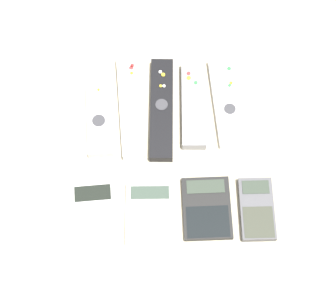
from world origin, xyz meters
TOP-DOWN VIEW (x-y plane):
  - ground_plane at (0.00, 0.00)m, footprint 3.00×3.00m
  - remote_0 at (-0.13, 0.12)m, footprint 0.05×0.18m
  - remote_1 at (-0.07, 0.13)m, footprint 0.05×0.22m
  - remote_2 at (-0.01, 0.13)m, footprint 0.06×0.22m
  - remote_3 at (0.06, 0.13)m, footprint 0.06×0.19m
  - remote_4 at (0.13, 0.13)m, footprint 0.06×0.19m
  - calculator_0 at (-0.14, -0.09)m, footprint 0.09×0.14m
  - calculator_1 at (-0.04, -0.09)m, footprint 0.10×0.12m
  - calculator_2 at (0.06, -0.08)m, footprint 0.09×0.12m
  - calculator_3 at (0.16, -0.09)m, footprint 0.07×0.12m

SIDE VIEW (x-z plane):
  - ground_plane at x=0.00m, z-range 0.00..0.00m
  - calculator_0 at x=-0.14m, z-range 0.00..0.01m
  - calculator_1 at x=-0.04m, z-range 0.00..0.01m
  - calculator_2 at x=0.06m, z-range 0.00..0.01m
  - remote_4 at x=0.13m, z-range 0.00..0.02m
  - calculator_3 at x=0.16m, z-range 0.00..0.02m
  - remote_0 at x=-0.13m, z-range 0.00..0.02m
  - remote_2 at x=-0.01m, z-range 0.00..0.02m
  - remote_1 at x=-0.07m, z-range 0.00..0.02m
  - remote_3 at x=0.06m, z-range 0.00..0.02m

